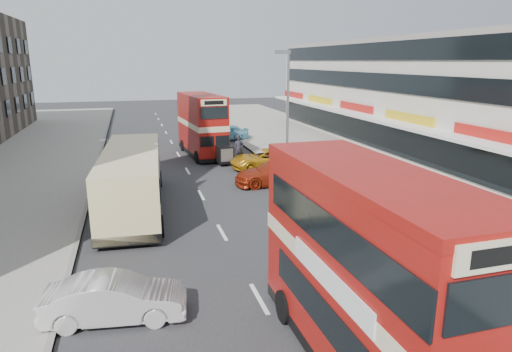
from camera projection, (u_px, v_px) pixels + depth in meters
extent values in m
plane|color=#28282B|center=(279.00, 334.00, 12.66)|extent=(160.00, 160.00, 0.00)
cube|color=#28282B|center=(188.00, 171.00, 31.31)|extent=(12.00, 90.00, 0.01)
cube|color=gray|center=(345.00, 160.00, 34.44)|extent=(12.00, 90.00, 0.15)
cube|color=gray|center=(95.00, 176.00, 29.70)|extent=(0.20, 90.00, 0.16)
cube|color=gray|center=(271.00, 165.00, 32.89)|extent=(0.20, 90.00, 0.16)
cube|color=beige|center=(424.00, 97.00, 37.30)|extent=(8.00, 46.00, 9.00)
cube|color=black|center=(378.00, 134.00, 36.96)|extent=(0.10, 44.00, 2.40)
cube|color=gray|center=(429.00, 40.00, 36.15)|extent=(8.20, 46.20, 0.40)
cube|color=white|center=(370.00, 117.00, 36.39)|extent=(1.80, 44.00, 0.20)
cylinder|color=slate|center=(288.00, 114.00, 30.18)|extent=(0.16, 0.16, 8.00)
cube|color=slate|center=(283.00, 52.00, 29.08)|extent=(1.00, 0.20, 0.25)
cube|color=maroon|center=(364.00, 312.00, 10.99)|extent=(2.52, 7.75, 2.12)
cube|color=beige|center=(367.00, 267.00, 10.69)|extent=(2.56, 7.79, 0.43)
cube|color=maroon|center=(370.00, 221.00, 10.40)|extent=(2.52, 7.75, 2.03)
cube|color=maroon|center=(373.00, 176.00, 10.13)|extent=(2.54, 7.77, 0.24)
cube|color=black|center=(203.00, 151.00, 36.57)|extent=(3.02, 7.61, 0.32)
cube|color=maroon|center=(202.00, 138.00, 36.30)|extent=(3.00, 7.61, 2.04)
cube|color=beige|center=(202.00, 123.00, 36.01)|extent=(3.04, 7.65, 0.42)
cube|color=maroon|center=(201.00, 109.00, 35.73)|extent=(3.00, 7.61, 1.95)
cube|color=maroon|center=(201.00, 96.00, 35.47)|extent=(3.02, 7.63, 0.23)
cube|color=black|center=(225.00, 154.00, 32.79)|extent=(1.21, 1.21, 1.21)
cube|color=black|center=(134.00, 201.00, 23.16)|extent=(3.39, 10.97, 0.43)
cube|color=beige|center=(132.00, 178.00, 22.85)|extent=(3.37, 10.97, 2.81)
imported|color=silver|center=(115.00, 299.00, 13.20)|extent=(4.28, 1.96, 1.36)
imported|color=#9A270F|center=(276.00, 172.00, 27.81)|extent=(5.24, 2.20, 1.51)
imported|color=orange|center=(265.00, 159.00, 31.95)|extent=(5.06, 2.57, 1.37)
imported|color=#60A9C1|center=(225.00, 133.00, 43.11)|extent=(4.47, 1.86, 1.51)
imported|color=gray|center=(344.00, 173.00, 26.67)|extent=(0.64, 0.45, 1.72)
imported|color=gray|center=(239.00, 161.00, 32.51)|extent=(0.55, 1.54, 0.80)
imported|color=black|center=(239.00, 149.00, 32.28)|extent=(0.72, 0.48, 1.96)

